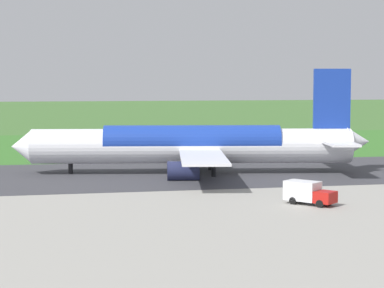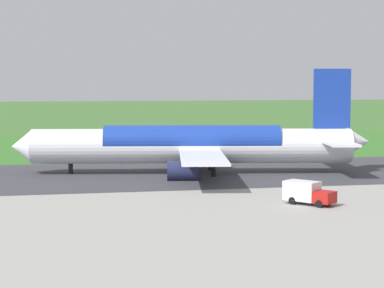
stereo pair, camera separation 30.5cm
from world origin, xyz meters
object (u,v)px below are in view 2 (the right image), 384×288
at_px(service_truck_baggage, 307,193).
at_px(no_stopping_sign, 244,138).
at_px(traffic_cone_orange, 224,143).
at_px(airliner_main, 195,145).

relative_size(service_truck_baggage, no_stopping_sign, 2.47).
distance_m(no_stopping_sign, traffic_cone_orange, 4.50).
distance_m(service_truck_baggage, traffic_cone_orange, 78.31).
xyz_separation_m(service_truck_baggage, no_stopping_sign, (-14.04, -76.32, 0.02)).
relative_size(airliner_main, service_truck_baggage, 9.13).
height_order(no_stopping_sign, traffic_cone_orange, no_stopping_sign).
bearing_deg(airliner_main, no_stopping_sign, -114.13).
distance_m(service_truck_baggage, no_stopping_sign, 77.60).
height_order(service_truck_baggage, traffic_cone_orange, service_truck_baggage).
height_order(service_truck_baggage, no_stopping_sign, service_truck_baggage).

